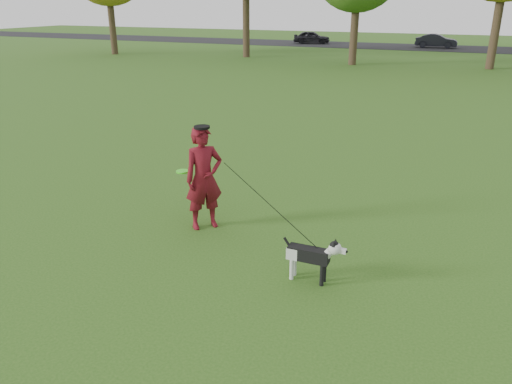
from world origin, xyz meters
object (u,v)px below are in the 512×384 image
at_px(man, 204,178).
at_px(car_left, 312,37).
at_px(car_mid, 436,41).
at_px(dog, 313,254).

xyz_separation_m(man, car_left, (-10.08, 39.57, -0.33)).
distance_m(car_left, car_mid, 11.05).
bearing_deg(dog, man, 155.47).
xyz_separation_m(dog, car_left, (-12.40, 40.63, 0.15)).
bearing_deg(man, dog, -70.95).
relative_size(dog, car_mid, 0.28).
distance_m(dog, car_left, 42.48).
height_order(man, car_mid, man).
height_order(car_left, car_mid, car_left).
bearing_deg(man, car_left, 57.87).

